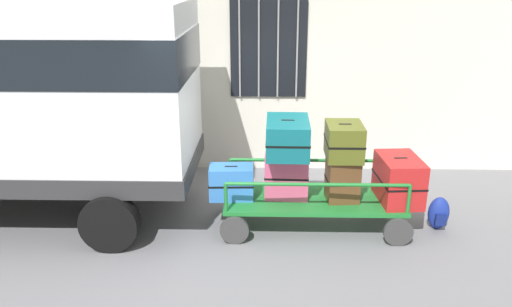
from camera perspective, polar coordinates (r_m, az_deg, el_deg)
name	(u,v)px	position (r m, az deg, el deg)	size (l,w,h in m)	color
ground_plane	(261,229)	(6.70, 0.55, -8.45)	(40.00, 40.00, 0.00)	slate
building_wall	(264,16)	(8.30, 0.86, 15.09)	(12.00, 0.38, 5.00)	silver
luggage_cart	(313,203)	(6.68, 6.40, -5.49)	(2.34, 1.01, 0.41)	#1E722D
cart_railing	(314,175)	(6.52, 6.53, -2.39)	(2.23, 0.87, 0.38)	#1E722D
suitcase_left_bottom	(231,182)	(6.54, -2.76, -3.20)	(0.58, 0.37, 0.43)	#3372C6
suitcase_midleft_bottom	(287,175)	(6.52, 3.43, -2.42)	(0.57, 0.35, 0.61)	#CC4C72
suitcase_midleft_middle	(288,137)	(6.31, 3.54, 1.85)	(0.54, 0.80, 0.43)	#0F5960
suitcase_center_bottom	(342,180)	(6.55, 9.61, -2.88)	(0.43, 0.41, 0.55)	brown
suitcase_center_middle	(344,141)	(6.44, 9.78, 1.38)	(0.45, 0.58, 0.44)	#4C5119
suitcase_midright_bottom	(399,179)	(6.68, 15.60, -2.78)	(0.54, 0.78, 0.57)	#B21E1E
backpack	(439,213)	(7.03, 19.67, -6.30)	(0.27, 0.22, 0.44)	navy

